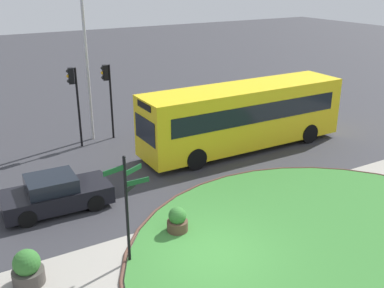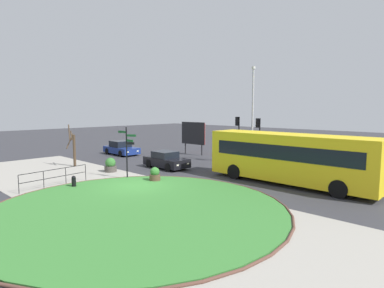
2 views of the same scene
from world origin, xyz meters
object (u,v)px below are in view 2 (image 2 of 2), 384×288
object	(u,v)px
car_near_lane	(121,148)
planter_kerbside	(110,166)
bus_yellow	(290,157)
car_far_lane	(166,160)
signpost_directional	(127,148)
bollard_foreground	(74,182)
planter_near_signpost	(155,175)
traffic_light_near	(238,129)
traffic_light_far	(258,131)
street_tree_bare	(73,148)
lamppost_tall	(253,112)
billboard_left	(193,134)

from	to	relation	value
car_near_lane	planter_kerbside	xyz separation A→B (m)	(7.22, -5.79, -0.15)
bus_yellow	car_far_lane	world-z (taller)	bus_yellow
signpost_directional	bollard_foreground	bearing A→B (deg)	-93.61
bollard_foreground	planter_near_signpost	distance (m)	4.96
signpost_directional	bus_yellow	size ratio (longest dim) A/B	0.33
traffic_light_near	traffic_light_far	world-z (taller)	traffic_light_near
planter_kerbside	bus_yellow	bearing A→B (deg)	25.82
traffic_light_near	street_tree_bare	distance (m)	13.91
signpost_directional	bollard_foreground	world-z (taller)	signpost_directional
bollard_foreground	bus_yellow	world-z (taller)	bus_yellow
planter_near_signpost	street_tree_bare	distance (m)	9.26
traffic_light_near	lamppost_tall	distance (m)	1.94
bollard_foreground	bus_yellow	xyz separation A→B (m)	(8.89, 9.80, 1.32)
bollard_foreground	lamppost_tall	world-z (taller)	lamppost_tall
signpost_directional	billboard_left	bearing A→B (deg)	112.56
signpost_directional	bollard_foreground	size ratio (longest dim) A/B	4.73
signpost_directional	traffic_light_near	world-z (taller)	traffic_light_near
car_far_lane	planter_kerbside	world-z (taller)	car_far_lane
planter_near_signpost	lamppost_tall	bearing A→B (deg)	86.92
planter_kerbside	car_far_lane	bearing A→B (deg)	65.25
bollard_foreground	street_tree_bare	size ratio (longest dim) A/B	0.22
bus_yellow	planter_kerbside	xyz separation A→B (m)	(-11.58, -5.60, -1.22)
signpost_directional	planter_near_signpost	xyz separation A→B (m)	(2.01, 0.70, -1.67)
bollard_foreground	traffic_light_near	size ratio (longest dim) A/B	0.18
billboard_left	lamppost_tall	bearing A→B (deg)	-5.11
planter_near_signpost	planter_kerbside	size ratio (longest dim) A/B	0.89
car_near_lane	traffic_light_near	distance (m)	12.65
traffic_light_far	lamppost_tall	distance (m)	1.83
bus_yellow	planter_near_signpost	distance (m)	8.65
car_near_lane	traffic_light_far	world-z (taller)	traffic_light_far
planter_near_signpost	planter_kerbside	xyz separation A→B (m)	(-4.92, -0.22, 0.05)
car_far_lane	signpost_directional	bearing A→B (deg)	-74.04
car_far_lane	billboard_left	xyz separation A→B (m)	(-3.69, 7.07, 1.53)
billboard_left	bollard_foreground	bearing A→B (deg)	-75.83
lamppost_tall	billboard_left	distance (m)	7.71
planter_kerbside	signpost_directional	bearing A→B (deg)	-9.40
bollard_foreground	car_near_lane	xyz separation A→B (m)	(-9.91, 9.99, 0.26)
car_far_lane	street_tree_bare	xyz separation A→B (m)	(-6.03, -4.77, 0.94)
bus_yellow	planter_kerbside	distance (m)	12.92
car_near_lane	signpost_directional	bearing A→B (deg)	-29.45
car_far_lane	car_near_lane	bearing A→B (deg)	170.71
signpost_directional	lamppost_tall	world-z (taller)	lamppost_tall
signpost_directional	street_tree_bare	size ratio (longest dim) A/B	1.02
traffic_light_far	bollard_foreground	bearing A→B (deg)	82.57
billboard_left	traffic_light_near	bearing A→B (deg)	-12.18
bollard_foreground	traffic_light_far	size ratio (longest dim) A/B	0.19
traffic_light_far	bus_yellow	bearing A→B (deg)	144.81
signpost_directional	car_near_lane	distance (m)	12.02
bus_yellow	lamppost_tall	distance (m)	8.40
car_far_lane	street_tree_bare	distance (m)	7.75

